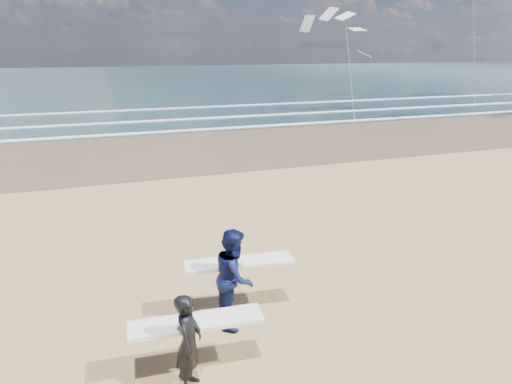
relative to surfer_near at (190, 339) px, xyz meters
name	(u,v)px	position (x,y,z in m)	size (l,w,h in m)	color
wet_sand_strip	(448,129)	(20.99, 18.20, -0.85)	(220.00, 12.00, 0.01)	brown
ocean	(228,77)	(20.99, 72.20, -0.85)	(220.00, 100.00, 0.02)	#173034
foam_breakers	(366,109)	(20.99, 28.30, -0.81)	(220.00, 11.70, 0.05)	white
surfer_near	(190,339)	(0.00, 0.00, 0.00)	(2.23, 1.05, 1.68)	black
surfer_far	(235,276)	(1.19, 1.52, 0.14)	(2.24, 1.32, 1.98)	#0B133E
kite_1	(348,48)	(17.81, 26.44, 4.26)	(6.57, 4.82, 8.76)	slate
kite_5	(474,15)	(34.06, 31.23, 7.18)	(5.25, 4.68, 15.18)	slate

